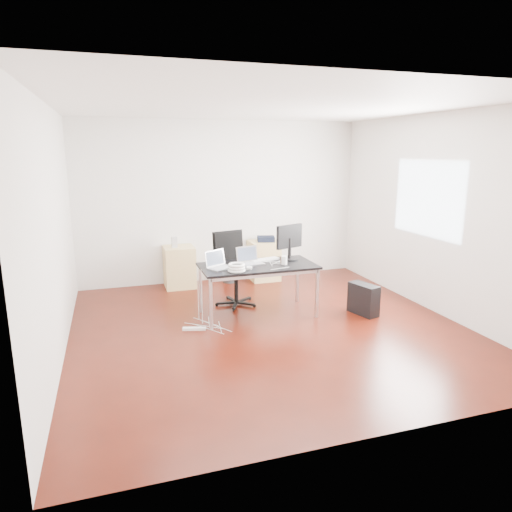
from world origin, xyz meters
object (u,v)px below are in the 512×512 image
object	(u,v)px
desk	(258,269)
office_chair	(233,265)
pc_tower	(363,299)
filing_cabinet_right	(264,260)
filing_cabinet_left	(179,267)

from	to	relation	value
desk	office_chair	distance (m)	0.62
pc_tower	filing_cabinet_right	bearing A→B (deg)	93.83
pc_tower	filing_cabinet_left	bearing A→B (deg)	120.92
filing_cabinet_right	office_chair	bearing A→B (deg)	-127.55
desk	office_chair	world-z (taller)	office_chair
filing_cabinet_left	filing_cabinet_right	distance (m)	1.52
desk	pc_tower	xyz separation A→B (m)	(1.44, -0.43, -0.46)
filing_cabinet_left	office_chair	bearing A→B (deg)	-60.03
office_chair	pc_tower	distance (m)	1.97
office_chair	filing_cabinet_right	xyz separation A→B (m)	(0.87, 1.13, -0.26)
office_chair	pc_tower	size ratio (longest dim) A/B	2.40
filing_cabinet_right	pc_tower	bearing A→B (deg)	-70.24
filing_cabinet_right	pc_tower	size ratio (longest dim) A/B	1.56
desk	filing_cabinet_left	bearing A→B (deg)	116.33
desk	office_chair	size ratio (longest dim) A/B	1.48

